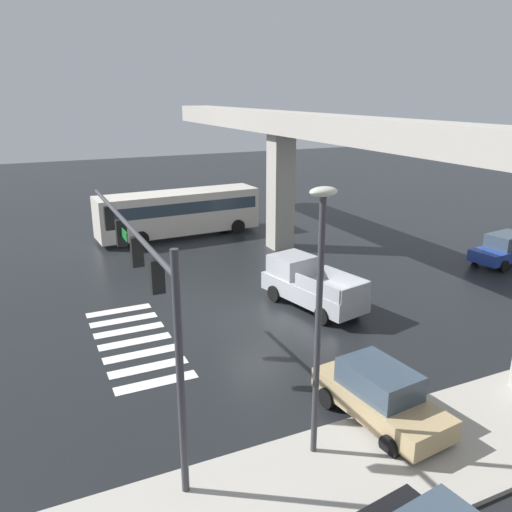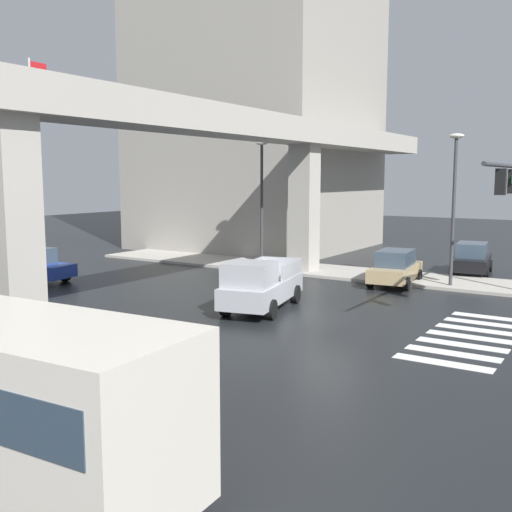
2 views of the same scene
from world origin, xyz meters
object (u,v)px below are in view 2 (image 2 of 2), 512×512
Objects in this scene: sedan_tan at (395,268)px; flagpole at (35,152)px; pickup_truck at (260,286)px; sedan_black at (472,258)px; street_lamp_near_corner at (454,192)px; sedan_blue at (31,265)px; street_lamp_mid_block at (262,190)px.

sedan_tan is 20.15m from flagpole.
pickup_truck is 14.75m from sedan_black.
street_lamp_near_corner is at bearing -70.84° from flagpole.
flagpole is (-7.18, 20.67, 2.04)m from street_lamp_near_corner.
sedan_blue is 0.62× the size of street_lamp_near_corner.
flagpole reaches higher than sedan_tan.
sedan_black is 1.01× the size of sedan_tan.
street_lamp_near_corner is 1.00× the size of street_lamp_mid_block.
street_lamp_near_corner is 10.56m from street_lamp_mid_block.
sedan_blue is 0.62× the size of street_lamp_mid_block.
flagpole is (2.39, 2.45, 5.75)m from sedan_blue.
sedan_blue is 20.91m from street_lamp_near_corner.
sedan_tan is at bearing 156.75° from sedan_black.
sedan_tan is at bearing -16.70° from pickup_truck.
street_lamp_mid_block reaches higher than sedan_tan.
flagpole is (-6.64, 18.14, 5.75)m from sedan_tan.
sedan_black and sedan_tan have the same top height.
street_lamp_near_corner reaches higher than sedan_tan.
flagpole reaches higher than street_lamp_mid_block.
pickup_truck is at bearing 163.30° from sedan_tan.
street_lamp_mid_block is at bearing -54.60° from flagpole.
sedan_blue is at bearing 117.70° from street_lamp_near_corner.
sedan_blue is at bearing 141.33° from street_lamp_mid_block.
flagpole is at bearing 109.16° from street_lamp_near_corner.
pickup_truck is 1.21× the size of sedan_tan.
sedan_tan is 0.62× the size of street_lamp_mid_block.
sedan_black is 24.50m from flagpole.
sedan_black is 1.00× the size of sedan_blue.
street_lamp_mid_block reaches higher than pickup_truck.
sedan_tan is 0.62× the size of street_lamp_near_corner.
sedan_black is 5.97m from sedan_tan.
pickup_truck is at bearing -96.52° from flagpole.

